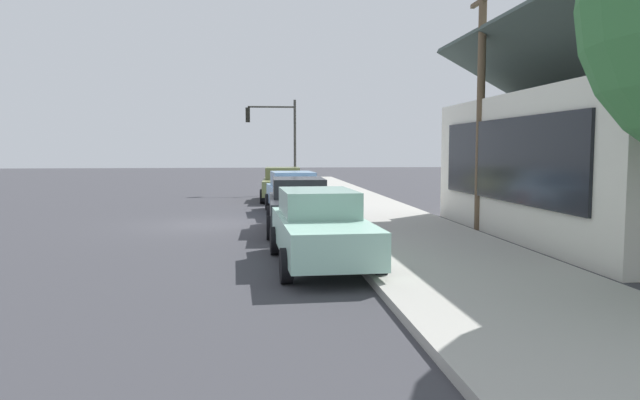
{
  "coord_description": "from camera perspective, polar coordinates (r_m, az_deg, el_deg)",
  "views": [
    {
      "loc": [
        19.56,
        1.46,
        2.47
      ],
      "look_at": [
        0.56,
        3.49,
        0.83
      ],
      "focal_mm": 33.33,
      "sensor_mm": 36.0,
      "label": 1
    }
  ],
  "objects": [
    {
      "name": "ground_plane",
      "position": [
        19.77,
        -10.29,
        -2.35
      ],
      "size": [
        120.0,
        120.0,
        0.0
      ],
      "primitive_type": "plane",
      "color": "#38383D"
    },
    {
      "name": "sidewalk_curb",
      "position": [
        20.14,
        5.81,
        -1.94
      ],
      "size": [
        60.0,
        4.2,
        0.16
      ],
      "primitive_type": "cube",
      "color": "#A3A099",
      "rests_on": "ground"
    },
    {
      "name": "car_olive",
      "position": [
        28.54,
        -3.6,
        1.57
      ],
      "size": [
        4.55,
        2.21,
        1.59
      ],
      "rotation": [
        0.0,
        0.0,
        -0.04
      ],
      "color": "olive",
      "rests_on": "ground"
    },
    {
      "name": "car_skyblue",
      "position": [
        22.95,
        -2.55,
        0.77
      ],
      "size": [
        4.84,
        2.2,
        1.59
      ],
      "rotation": [
        0.0,
        0.0,
        0.05
      ],
      "color": "#8CB7E0",
      "rests_on": "ground"
    },
    {
      "name": "car_charcoal",
      "position": [
        17.81,
        -2.02,
        -0.43
      ],
      "size": [
        4.67,
        2.02,
        1.59
      ],
      "rotation": [
        0.0,
        0.0,
        -0.02
      ],
      "color": "#2D3035",
      "rests_on": "ground"
    },
    {
      "name": "car_seafoam",
      "position": [
        12.64,
        0.02,
        -2.62
      ],
      "size": [
        4.96,
        2.09,
        1.59
      ],
      "rotation": [
        0.0,
        0.0,
        0.04
      ],
      "color": "#9ED1BC",
      "rests_on": "ground"
    },
    {
      "name": "storefront_building",
      "position": [
        18.88,
        27.82,
        3.31
      ],
      "size": [
        11.62,
        7.91,
        6.13
      ],
      "color": "silver",
      "rests_on": "ground"
    },
    {
      "name": "traffic_light_main",
      "position": [
        33.27,
        -4.26,
        6.65
      ],
      "size": [
        0.37,
        2.79,
        5.2
      ],
      "color": "#383833",
      "rests_on": "ground"
    },
    {
      "name": "utility_pole_wooden",
      "position": [
        18.76,
        15.18,
        9.19
      ],
      "size": [
        1.8,
        0.24,
        7.5
      ],
      "color": "brown",
      "rests_on": "ground"
    },
    {
      "name": "fire_hydrant_red",
      "position": [
        22.83,
        0.82,
        -0.06
      ],
      "size": [
        0.22,
        0.22,
        0.71
      ],
      "color": "red",
      "rests_on": "sidewalk_curb"
    }
  ]
}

